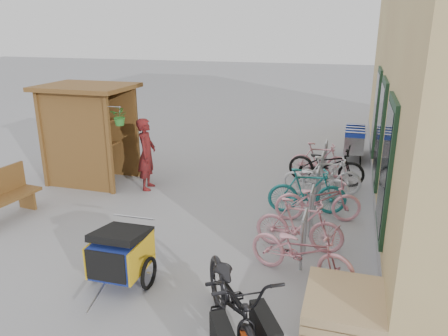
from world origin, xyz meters
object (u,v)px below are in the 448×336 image
(bike_7, at_px, (319,160))
(bike_1, at_px, (299,225))
(bike_3, at_px, (307,191))
(cargo_bike, at_px, (234,303))
(child_trailer, at_px, (121,252))
(bike_2, at_px, (318,200))
(person_kiosk, at_px, (147,154))
(bike_4, at_px, (316,180))
(kiosk, at_px, (86,120))
(bike_6, at_px, (326,164))
(pallet_stack, at_px, (344,308))
(shopping_carts, at_px, (354,139))
(bike_5, at_px, (328,176))
(bike_0, at_px, (301,251))

(bike_7, bearing_deg, bike_1, 176.09)
(bike_3, bearing_deg, cargo_bike, 163.85)
(child_trailer, xyz_separation_m, bike_2, (2.62, 3.12, -0.07))
(child_trailer, height_order, cargo_bike, cargo_bike)
(cargo_bike, height_order, bike_7, cargo_bike)
(person_kiosk, bearing_deg, bike_7, -72.73)
(bike_4, bearing_deg, bike_7, 17.28)
(kiosk, height_order, bike_1, kiosk)
(bike_4, bearing_deg, bike_6, 7.14)
(child_trailer, height_order, bike_4, child_trailer)
(pallet_stack, height_order, bike_3, bike_3)
(cargo_bike, xyz_separation_m, bike_4, (0.49, 5.18, -0.17))
(cargo_bike, height_order, bike_1, cargo_bike)
(bike_3, bearing_deg, bike_4, -16.07)
(shopping_carts, height_order, bike_2, shopping_carts)
(pallet_stack, xyz_separation_m, bike_3, (-0.87, 3.43, 0.28))
(bike_2, bearing_deg, person_kiosk, 67.39)
(cargo_bike, distance_m, bike_5, 5.52)
(person_kiosk, relative_size, bike_1, 1.11)
(bike_4, bearing_deg, person_kiosk, 113.47)
(bike_6, bearing_deg, kiosk, 112.98)
(bike_0, bearing_deg, bike_6, 17.69)
(bike_0, height_order, bike_1, bike_1)
(cargo_bike, height_order, bike_5, cargo_bike)
(shopping_carts, relative_size, bike_0, 1.09)
(bike_0, bearing_deg, bike_7, 20.09)
(bike_5, bearing_deg, bike_7, 8.58)
(pallet_stack, bearing_deg, bike_1, 114.15)
(bike_5, bearing_deg, person_kiosk, 95.97)
(bike_7, bearing_deg, bike_4, 177.97)
(shopping_carts, relative_size, bike_2, 1.11)
(bike_3, bearing_deg, bike_6, -17.57)
(cargo_bike, bearing_deg, bike_2, 49.91)
(bike_1, height_order, bike_6, bike_6)
(bike_3, bearing_deg, bike_5, -26.12)
(kiosk, height_order, person_kiosk, kiosk)
(bike_3, relative_size, bike_7, 1.08)
(pallet_stack, relative_size, bike_2, 0.71)
(child_trailer, xyz_separation_m, bike_0, (2.56, 0.93, -0.06))
(pallet_stack, xyz_separation_m, bike_4, (-0.78, 4.37, 0.20))
(shopping_carts, distance_m, person_kiosk, 6.18)
(bike_6, bearing_deg, person_kiosk, 119.33)
(bike_1, relative_size, bike_2, 0.91)
(person_kiosk, xyz_separation_m, bike_1, (3.85, -1.97, -0.39))
(cargo_bike, bearing_deg, person_kiosk, 95.59)
(kiosk, relative_size, bike_4, 1.59)
(bike_2, xyz_separation_m, bike_4, (-0.16, 1.24, -0.03))
(bike_0, bearing_deg, bike_5, 16.01)
(person_kiosk, distance_m, bike_4, 3.95)
(shopping_carts, xyz_separation_m, person_kiosk, (-4.67, -4.04, 0.27))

